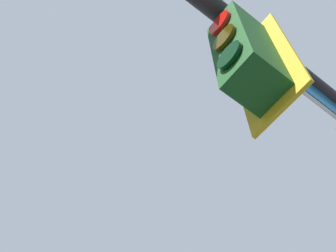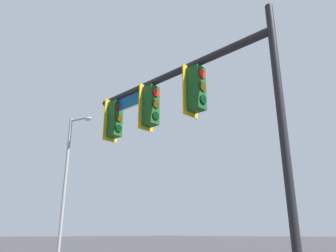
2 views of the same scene
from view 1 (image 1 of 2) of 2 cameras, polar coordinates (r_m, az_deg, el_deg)
The scene contains 0 objects.
Camera 1 is at (-5.00, -6.76, 1.59)m, focal length 50.00 mm.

